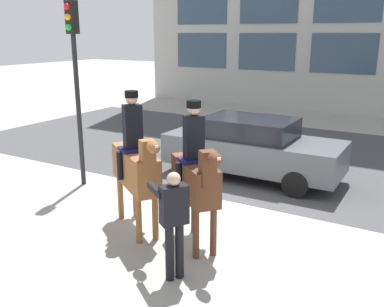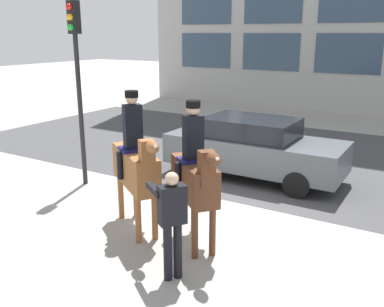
{
  "view_description": "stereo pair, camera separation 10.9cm",
  "coord_description": "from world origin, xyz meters",
  "px_view_note": "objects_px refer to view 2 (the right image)",
  "views": [
    {
      "loc": [
        4.0,
        -7.56,
        3.59
      ],
      "look_at": [
        0.17,
        -0.96,
        1.44
      ],
      "focal_mm": 40.0,
      "sensor_mm": 36.0,
      "label": 1
    },
    {
      "loc": [
        4.09,
        -7.5,
        3.59
      ],
      "look_at": [
        0.17,
        -0.96,
        1.44
      ],
      "focal_mm": 40.0,
      "sensor_mm": 36.0,
      "label": 2
    }
  ],
  "objects_px": {
    "mounted_horse_lead": "(136,164)",
    "traffic_light": "(77,66)",
    "street_car_near_lane": "(254,147)",
    "mounted_horse_companion": "(195,175)",
    "pedestrian_bystander": "(171,217)"
  },
  "relations": [
    {
      "from": "mounted_horse_lead",
      "to": "traffic_light",
      "type": "distance_m",
      "value": 3.41
    },
    {
      "from": "street_car_near_lane",
      "to": "traffic_light",
      "type": "relative_size",
      "value": 1.04
    },
    {
      "from": "street_car_near_lane",
      "to": "mounted_horse_companion",
      "type": "bearing_deg",
      "value": -81.58
    },
    {
      "from": "pedestrian_bystander",
      "to": "street_car_near_lane",
      "type": "height_order",
      "value": "pedestrian_bystander"
    },
    {
      "from": "pedestrian_bystander",
      "to": "street_car_near_lane",
      "type": "distance_m",
      "value": 5.09
    },
    {
      "from": "mounted_horse_lead",
      "to": "pedestrian_bystander",
      "type": "height_order",
      "value": "mounted_horse_lead"
    },
    {
      "from": "mounted_horse_lead",
      "to": "street_car_near_lane",
      "type": "bearing_deg",
      "value": 114.99
    },
    {
      "from": "street_car_near_lane",
      "to": "traffic_light",
      "type": "bearing_deg",
      "value": -142.57
    },
    {
      "from": "mounted_horse_companion",
      "to": "traffic_light",
      "type": "distance_m",
      "value": 4.46
    },
    {
      "from": "mounted_horse_lead",
      "to": "street_car_near_lane",
      "type": "relative_size",
      "value": 0.59
    },
    {
      "from": "pedestrian_bystander",
      "to": "traffic_light",
      "type": "relative_size",
      "value": 0.39
    },
    {
      "from": "mounted_horse_companion",
      "to": "street_car_near_lane",
      "type": "relative_size",
      "value": 0.57
    },
    {
      "from": "mounted_horse_lead",
      "to": "pedestrian_bystander",
      "type": "distance_m",
      "value": 1.87
    },
    {
      "from": "mounted_horse_lead",
      "to": "mounted_horse_companion",
      "type": "bearing_deg",
      "value": 35.29
    },
    {
      "from": "mounted_horse_lead",
      "to": "traffic_light",
      "type": "bearing_deg",
      "value": -171.9
    }
  ]
}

